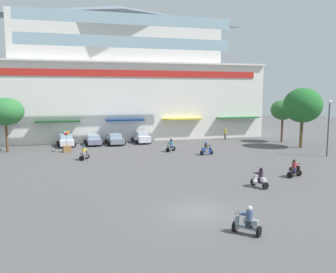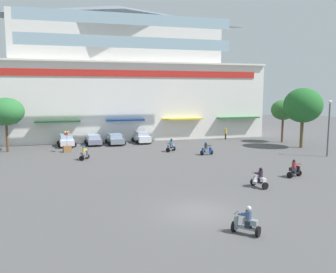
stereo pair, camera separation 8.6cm
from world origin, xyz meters
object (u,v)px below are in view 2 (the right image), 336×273
(balloon_vendor_cart, at_px, (67,144))
(parked_car_3, at_px, (142,137))
(plaza_tree_0, at_px, (6,112))
(scooter_rider_1, at_px, (294,170))
(scooter_rider_2, at_px, (207,149))
(scooter_rider_3, at_px, (246,222))
(pedestrian_0, at_px, (226,133))
(parked_car_0, at_px, (66,140))
(parked_car_2, at_px, (115,139))
(scooter_rider_0, at_px, (171,146))
(plaza_tree_1, at_px, (303,105))
(parked_car_1, at_px, (94,140))
(scooter_rider_4, at_px, (260,179))
(streetlamp_near, at_px, (329,124))
(scooter_rider_6, at_px, (84,154))
(plaza_tree_3, at_px, (283,110))

(balloon_vendor_cart, bearing_deg, parked_car_3, 27.56)
(plaza_tree_0, bearing_deg, scooter_rider_1, -37.79)
(scooter_rider_2, bearing_deg, scooter_rider_3, -106.29)
(pedestrian_0, bearing_deg, scooter_rider_2, -123.54)
(plaza_tree_0, bearing_deg, parked_car_0, 21.82)
(parked_car_0, bearing_deg, plaza_tree_0, -158.18)
(parked_car_0, relative_size, pedestrian_0, 2.51)
(scooter_rider_2, distance_m, balloon_vendor_cart, 16.28)
(parked_car_2, relative_size, scooter_rider_0, 2.68)
(plaza_tree_1, xyz_separation_m, parked_car_1, (-25.21, 9.12, -4.63))
(parked_car_0, xyz_separation_m, scooter_rider_4, (14.12, -24.21, -0.16))
(plaza_tree_0, height_order, streetlamp_near, plaza_tree_0)
(plaza_tree_1, bearing_deg, parked_car_3, 153.05)
(scooter_rider_3, height_order, scooter_rider_4, scooter_rider_4)
(parked_car_0, distance_m, scooter_rider_4, 28.03)
(parked_car_1, relative_size, scooter_rider_6, 2.63)
(parked_car_1, height_order, parked_car_3, parked_car_3)
(scooter_rider_1, bearing_deg, parked_car_3, 110.59)
(plaza_tree_3, bearing_deg, parked_car_0, 171.90)
(parked_car_1, relative_size, scooter_rider_4, 2.61)
(streetlamp_near, bearing_deg, plaza_tree_1, 79.91)
(scooter_rider_3, height_order, balloon_vendor_cart, balloon_vendor_cart)
(plaza_tree_0, bearing_deg, plaza_tree_1, -10.18)
(plaza_tree_1, distance_m, streetlamp_near, 6.35)
(scooter_rider_1, xyz_separation_m, streetlamp_near, (9.11, 7.12, 2.98))
(parked_car_3, xyz_separation_m, scooter_rider_1, (8.51, -22.65, -0.17))
(parked_car_3, distance_m, pedestrian_0, 12.65)
(parked_car_1, bearing_deg, parked_car_3, 3.39)
(parked_car_3, relative_size, scooter_rider_3, 3.01)
(plaza_tree_0, relative_size, scooter_rider_4, 4.19)
(scooter_rider_0, bearing_deg, parked_car_3, 104.07)
(scooter_rider_4, xyz_separation_m, scooter_rider_6, (-12.17, 14.23, 0.01))
(pedestrian_0, bearing_deg, balloon_vendor_cart, -167.08)
(parked_car_0, height_order, balloon_vendor_cart, balloon_vendor_cart)
(scooter_rider_3, relative_size, scooter_rider_6, 0.97)
(pedestrian_0, bearing_deg, scooter_rider_4, -109.06)
(pedestrian_0, bearing_deg, scooter_rider_0, -143.11)
(parked_car_0, bearing_deg, parked_car_2, -2.01)
(parked_car_3, bearing_deg, scooter_rider_0, -75.93)
(parked_car_3, distance_m, scooter_rider_4, 25.07)
(scooter_rider_1, distance_m, streetlamp_near, 11.95)
(scooter_rider_3, distance_m, scooter_rider_4, 8.97)
(scooter_rider_1, xyz_separation_m, scooter_rider_3, (-9.40, -9.54, -0.02))
(scooter_rider_0, relative_size, scooter_rider_6, 1.00)
(scooter_rider_4, height_order, streetlamp_near, streetlamp_near)
(parked_car_1, distance_m, parked_car_3, 6.53)
(scooter_rider_2, distance_m, pedestrian_0, 13.38)
(scooter_rider_6, distance_m, balloon_vendor_cart, 5.66)
(scooter_rider_1, bearing_deg, scooter_rider_4, -154.69)
(plaza_tree_3, xyz_separation_m, balloon_vendor_cart, (-28.98, -0.49, -3.52))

